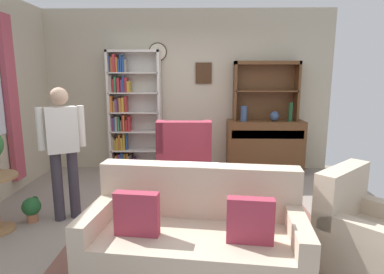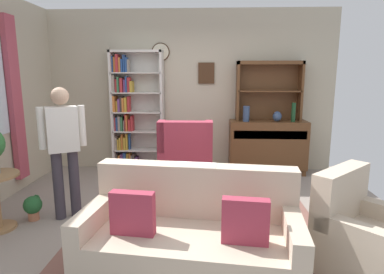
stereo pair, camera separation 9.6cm
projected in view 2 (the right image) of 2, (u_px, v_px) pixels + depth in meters
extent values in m
cube|color=gray|center=(183.00, 217.00, 3.95)|extent=(5.40, 4.60, 0.02)
cube|color=#BCB299|center=(191.00, 91.00, 5.77)|extent=(5.00, 0.06, 2.80)
cylinder|color=beige|center=(161.00, 52.00, 5.62)|extent=(0.28, 0.03, 0.28)
torus|color=#382314|center=(161.00, 52.00, 5.62)|extent=(0.31, 0.02, 0.31)
cube|color=#422816|center=(206.00, 73.00, 5.64)|extent=(0.28, 0.03, 0.36)
cube|color=#B24756|center=(15.00, 99.00, 4.59)|extent=(0.08, 0.24, 2.30)
cube|color=brown|center=(199.00, 228.00, 3.64)|extent=(2.73, 1.84, 0.01)
cube|color=silver|center=(114.00, 112.00, 5.70)|extent=(0.04, 0.30, 2.10)
cube|color=silver|center=(162.00, 112.00, 5.66)|extent=(0.04, 0.30, 2.10)
cube|color=silver|center=(136.00, 51.00, 5.48)|extent=(0.90, 0.30, 0.04)
cube|color=silver|center=(140.00, 169.00, 5.87)|extent=(0.90, 0.30, 0.04)
cube|color=silver|center=(140.00, 111.00, 5.82)|extent=(0.90, 0.01, 2.10)
cube|color=silver|center=(139.00, 149.00, 5.81)|extent=(0.86, 0.30, 0.02)
cube|color=#3F3833|center=(117.00, 160.00, 5.84)|extent=(0.03, 0.16, 0.27)
cube|color=#CC7233|center=(120.00, 161.00, 5.84)|extent=(0.04, 0.15, 0.23)
cube|color=#723F7F|center=(123.00, 160.00, 5.84)|extent=(0.04, 0.15, 0.25)
cube|color=#284C8C|center=(126.00, 160.00, 5.83)|extent=(0.04, 0.20, 0.28)
cube|color=gold|center=(128.00, 160.00, 5.83)|extent=(0.04, 0.13, 0.26)
cube|color=#CC7233|center=(131.00, 160.00, 5.83)|extent=(0.03, 0.13, 0.27)
cube|color=gray|center=(132.00, 161.00, 5.83)|extent=(0.03, 0.15, 0.23)
cube|color=#3F3833|center=(134.00, 160.00, 5.83)|extent=(0.03, 0.19, 0.26)
cube|color=#723F7F|center=(137.00, 162.00, 5.83)|extent=(0.04, 0.18, 0.19)
cube|color=silver|center=(139.00, 131.00, 5.74)|extent=(0.86, 0.30, 0.02)
cube|color=gray|center=(117.00, 143.00, 5.78)|extent=(0.04, 0.17, 0.22)
cube|color=gold|center=(119.00, 144.00, 5.78)|extent=(0.02, 0.21, 0.19)
cube|color=gold|center=(121.00, 143.00, 5.78)|extent=(0.03, 0.21, 0.22)
cube|color=#CC7233|center=(123.00, 142.00, 5.77)|extent=(0.03, 0.16, 0.27)
cube|color=gold|center=(125.00, 143.00, 5.77)|extent=(0.04, 0.19, 0.22)
cube|color=gold|center=(128.00, 141.00, 5.77)|extent=(0.03, 0.16, 0.28)
cube|color=#284C8C|center=(130.00, 141.00, 5.76)|extent=(0.02, 0.10, 0.28)
cube|color=silver|center=(138.00, 112.00, 5.68)|extent=(0.86, 0.30, 0.02)
cube|color=#B22D33|center=(116.00, 124.00, 5.72)|extent=(0.02, 0.11, 0.23)
cube|color=#284C8C|center=(118.00, 124.00, 5.71)|extent=(0.04, 0.13, 0.24)
cube|color=gray|center=(120.00, 123.00, 5.71)|extent=(0.04, 0.19, 0.26)
cube|color=#337247|center=(123.00, 124.00, 5.71)|extent=(0.03, 0.20, 0.25)
cube|color=gray|center=(124.00, 125.00, 5.71)|extent=(0.02, 0.13, 0.19)
cube|color=#B22D33|center=(126.00, 122.00, 5.70)|extent=(0.02, 0.16, 0.29)
cube|color=#CC7233|center=(128.00, 123.00, 5.70)|extent=(0.02, 0.23, 0.28)
cube|color=#B22D33|center=(130.00, 125.00, 5.71)|extent=(0.04, 0.15, 0.20)
cube|color=#B22D33|center=(132.00, 123.00, 5.70)|extent=(0.03, 0.16, 0.26)
cube|color=silver|center=(137.00, 93.00, 5.61)|extent=(0.86, 0.30, 0.02)
cube|color=#CC7233|center=(115.00, 104.00, 5.65)|extent=(0.04, 0.22, 0.27)
cube|color=gold|center=(118.00, 106.00, 5.65)|extent=(0.03, 0.14, 0.19)
cube|color=#723F7F|center=(120.00, 105.00, 5.65)|extent=(0.04, 0.18, 0.22)
cube|color=#3F3833|center=(122.00, 104.00, 5.64)|extent=(0.03, 0.19, 0.25)
cube|color=#CC7233|center=(124.00, 105.00, 5.64)|extent=(0.03, 0.22, 0.24)
cube|color=gold|center=(126.00, 104.00, 5.64)|extent=(0.04, 0.18, 0.25)
cube|color=#B22D33|center=(129.00, 104.00, 5.64)|extent=(0.03, 0.16, 0.27)
cube|color=silver|center=(137.00, 73.00, 5.55)|extent=(0.86, 0.30, 0.02)
cube|color=gray|center=(114.00, 84.00, 5.58)|extent=(0.04, 0.17, 0.29)
cube|color=#B22D33|center=(117.00, 86.00, 5.59)|extent=(0.04, 0.16, 0.22)
cube|color=#337247|center=(119.00, 85.00, 5.58)|extent=(0.03, 0.22, 0.26)
cube|color=#B22D33|center=(122.00, 85.00, 5.58)|extent=(0.04, 0.19, 0.24)
cube|color=#723F7F|center=(125.00, 86.00, 5.58)|extent=(0.03, 0.12, 0.22)
cube|color=#284C8C|center=(127.00, 84.00, 5.57)|extent=(0.03, 0.15, 0.27)
cube|color=#B22D33|center=(129.00, 85.00, 5.57)|extent=(0.04, 0.15, 0.25)
cube|color=gold|center=(132.00, 87.00, 5.58)|extent=(0.04, 0.20, 0.19)
cube|color=#284C8C|center=(113.00, 64.00, 5.52)|extent=(0.02, 0.11, 0.27)
cube|color=#CC7233|center=(115.00, 65.00, 5.52)|extent=(0.04, 0.12, 0.25)
cube|color=#B22D33|center=(118.00, 63.00, 5.51)|extent=(0.04, 0.23, 0.30)
cube|color=#CC7233|center=(121.00, 65.00, 5.52)|extent=(0.03, 0.22, 0.24)
cube|color=#284C8C|center=(123.00, 66.00, 5.52)|extent=(0.02, 0.24, 0.22)
cube|color=#284C8C|center=(124.00, 64.00, 5.51)|extent=(0.02, 0.17, 0.29)
cube|color=#284C8C|center=(127.00, 65.00, 5.51)|extent=(0.04, 0.13, 0.25)
cube|color=gray|center=(129.00, 66.00, 5.51)|extent=(0.02, 0.14, 0.21)
cube|color=brown|center=(267.00, 144.00, 5.61)|extent=(1.30, 0.45, 0.82)
cube|color=brown|center=(233.00, 172.00, 5.56)|extent=(0.06, 0.06, 0.10)
cube|color=brown|center=(304.00, 173.00, 5.50)|extent=(0.06, 0.06, 0.10)
cube|color=brown|center=(231.00, 167.00, 5.90)|extent=(0.06, 0.06, 0.10)
cube|color=brown|center=(298.00, 167.00, 5.85)|extent=(0.06, 0.06, 0.10)
cube|color=#492C18|center=(270.00, 135.00, 5.36)|extent=(1.20, 0.01, 0.14)
cube|color=brown|center=(238.00, 91.00, 5.54)|extent=(0.04, 0.26, 1.00)
cube|color=brown|center=(300.00, 91.00, 5.49)|extent=(0.04, 0.26, 1.00)
cube|color=brown|center=(270.00, 63.00, 5.43)|extent=(1.10, 0.26, 0.06)
cube|color=brown|center=(269.00, 91.00, 5.52)|extent=(1.06, 0.26, 0.02)
cube|color=brown|center=(268.00, 91.00, 5.64)|extent=(1.10, 0.01, 1.00)
cylinder|color=#33476B|center=(246.00, 114.00, 5.45)|extent=(0.11, 0.11, 0.26)
ellipsoid|color=#33476B|center=(277.00, 116.00, 5.45)|extent=(0.15, 0.15, 0.17)
cylinder|color=#194223|center=(293.00, 112.00, 5.40)|extent=(0.07, 0.07, 0.32)
cube|color=beige|center=(190.00, 254.00, 2.74)|extent=(1.89, 1.05, 0.42)
cube|color=beige|center=(196.00, 190.00, 2.97)|extent=(1.81, 0.41, 0.48)
cube|color=beige|center=(97.00, 236.00, 2.85)|extent=(0.24, 0.86, 0.60)
cube|color=beige|center=(292.00, 253.00, 2.59)|extent=(0.24, 0.86, 0.60)
cube|color=#A33347|center=(133.00, 213.00, 2.62)|extent=(0.37, 0.14, 0.36)
cube|color=#A33347|center=(245.00, 221.00, 2.48)|extent=(0.37, 0.14, 0.36)
cube|color=white|center=(196.00, 165.00, 2.92)|extent=(0.38, 0.22, 0.00)
cube|color=beige|center=(371.00, 252.00, 2.79)|extent=(1.08, 1.08, 0.40)
cube|color=beige|center=(341.00, 194.00, 2.93)|extent=(0.67, 0.65, 0.48)
cube|color=beige|center=(356.00, 257.00, 2.59)|extent=(0.64, 0.66, 0.55)
cube|color=#A33347|center=(186.00, 172.00, 5.01)|extent=(0.79, 0.81, 0.42)
cube|color=#A33347|center=(185.00, 143.00, 4.61)|extent=(0.78, 0.21, 0.63)
cube|color=#A33347|center=(209.00, 136.00, 4.63)|extent=(0.10, 0.28, 0.44)
cube|color=#A33347|center=(161.00, 136.00, 4.65)|extent=(0.10, 0.28, 0.44)
cylinder|color=#AD6B4C|center=(34.00, 216.00, 3.85)|extent=(0.12, 0.12, 0.10)
sphere|color=#235B2D|center=(33.00, 205.00, 3.83)|extent=(0.21, 0.21, 0.21)
ellipsoid|color=#235B2D|center=(26.00, 205.00, 3.76)|extent=(0.06, 0.04, 0.15)
ellipsoid|color=#235B2D|center=(36.00, 201.00, 3.90)|extent=(0.06, 0.04, 0.15)
ellipsoid|color=#235B2D|center=(38.00, 201.00, 3.89)|extent=(0.06, 0.04, 0.15)
cylinder|color=#38333D|center=(59.00, 186.00, 3.83)|extent=(0.16, 0.16, 0.82)
cylinder|color=#38333D|center=(75.00, 183.00, 3.91)|extent=(0.16, 0.16, 0.82)
cube|color=silver|center=(62.00, 129.00, 3.74)|extent=(0.39, 0.34, 0.52)
sphere|color=tan|center=(60.00, 96.00, 3.67)|extent=(0.27, 0.27, 0.20)
cylinder|color=silver|center=(41.00, 128.00, 3.64)|extent=(0.11, 0.11, 0.48)
cylinder|color=silver|center=(82.00, 126.00, 3.83)|extent=(0.11, 0.11, 0.48)
cube|color=brown|center=(210.00, 193.00, 3.59)|extent=(0.80, 0.50, 0.03)
cube|color=brown|center=(175.00, 219.00, 3.43)|extent=(0.05, 0.05, 0.39)
cube|color=brown|center=(245.00, 221.00, 3.40)|extent=(0.05, 0.05, 0.39)
cube|color=brown|center=(178.00, 203.00, 3.86)|extent=(0.05, 0.05, 0.39)
cube|color=brown|center=(241.00, 204.00, 3.83)|extent=(0.05, 0.05, 0.39)
cube|color=#723F7F|center=(215.00, 194.00, 3.52)|extent=(0.21, 0.15, 0.02)
cube|color=#3F3833|center=(214.00, 191.00, 3.51)|extent=(0.18, 0.13, 0.03)
cube|color=#CC7233|center=(216.00, 189.00, 3.51)|extent=(0.17, 0.12, 0.02)
cube|color=#CC7233|center=(215.00, 187.00, 3.51)|extent=(0.17, 0.10, 0.03)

